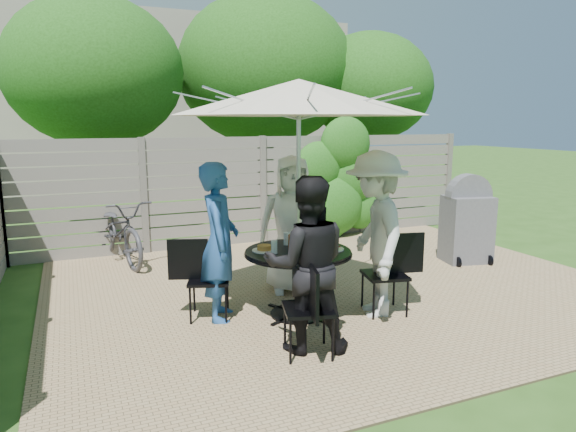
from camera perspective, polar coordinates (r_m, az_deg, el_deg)
name	(u,v)px	position (r m, az deg, el deg)	size (l,w,h in m)	color
backyard_envelope	(179,103)	(15.86, -11.99, 12.13)	(60.00, 60.00, 5.00)	#2A4C18
patio_table	(298,271)	(5.52, 1.13, -6.09)	(1.43, 1.43, 0.74)	black
umbrella	(299,98)	(5.30, 1.20, 13.02)	(3.28, 3.28, 2.51)	silver
chair_back	(291,265)	(6.51, 0.30, -5.51)	(0.58, 0.75, 0.99)	black
person_back	(292,225)	(6.25, 0.41, -0.99)	(0.83, 0.54, 1.70)	silver
chair_left	(208,295)	(5.60, -8.88, -8.69)	(0.67, 0.54, 0.88)	black
person_left	(219,242)	(5.43, -7.63, -2.91)	(0.62, 0.40, 1.69)	#204D8E
chair_front	(308,328)	(4.70, 2.28, -12.31)	(0.53, 0.68, 0.90)	black
person_front	(307,265)	(4.65, 2.12, -5.47)	(0.79, 0.62, 1.63)	black
chair_right	(386,290)	(5.77, 10.80, -8.09)	(0.69, 0.52, 0.90)	black
person_right	(375,235)	(5.57, 9.68, -2.04)	(1.16, 0.67, 1.80)	beige
plate_back	(295,240)	(5.81, 0.80, -2.73)	(0.26, 0.26, 0.06)	white
plate_left	(264,249)	(5.44, -2.65, -3.66)	(0.26, 0.26, 0.06)	white
plate_front	(302,257)	(5.11, 1.53, -4.57)	(0.26, 0.26, 0.06)	white
plate_right	(332,248)	(5.50, 4.88, -3.51)	(0.26, 0.26, 0.06)	white
plate_extra	(319,255)	(5.19, 3.44, -4.35)	(0.24, 0.24, 0.06)	white
glass_back	(287,239)	(5.69, -0.16, -2.53)	(0.07, 0.07, 0.14)	silver
glass_left	(274,247)	(5.33, -1.54, -3.44)	(0.07, 0.07, 0.14)	silver
glass_front	(311,250)	(5.21, 2.57, -3.77)	(0.07, 0.07, 0.14)	silver
glass_right	(321,241)	(5.58, 3.70, -2.82)	(0.07, 0.07, 0.14)	silver
syrup_jug	(292,242)	(5.49, 0.47, -2.91)	(0.09, 0.09, 0.16)	#59280C
coffee_cup	(305,240)	(5.67, 1.93, -2.68)	(0.08, 0.08, 0.12)	#C6B293
bicycle	(120,231)	(8.03, -18.21, -1.57)	(0.65, 1.85, 0.97)	#333338
bbq_grill	(467,223)	(8.07, 19.26, -0.70)	(0.75, 0.63, 1.34)	#5C5C61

